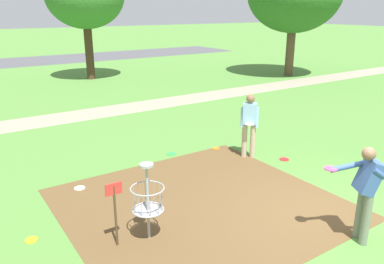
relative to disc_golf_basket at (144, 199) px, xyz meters
name	(u,v)px	position (x,y,z in m)	size (l,w,h in m)	color
ground_plane	(326,221)	(3.10, -1.38, -0.75)	(160.00, 160.00, 0.00)	#518438
dirt_tee_pad	(200,204)	(1.50, 0.49, -0.75)	(5.25, 4.98, 0.01)	brown
disc_golf_basket	(144,199)	(0.00, 0.00, 0.00)	(0.98, 0.58, 1.39)	#9E9EA3
player_foreground_watching	(249,122)	(4.07, 1.92, 0.21)	(0.46, 0.45, 1.71)	tan
player_throwing	(366,188)	(3.02, -2.09, 0.23)	(0.84, 0.93, 1.71)	slate
frisbee_near_basket	(31,240)	(-1.67, 1.04, -0.74)	(0.22, 0.22, 0.02)	gold
frisbee_far_left	(171,154)	(2.44, 3.23, -0.74)	(0.25, 0.25, 0.02)	green
frisbee_far_right	(216,148)	(3.73, 2.89, -0.74)	(0.21, 0.21, 0.02)	orange
frisbee_scattered_a	(80,188)	(-0.33, 2.55, -0.74)	(0.24, 0.24, 0.02)	white
frisbee_scattered_b	(284,159)	(4.73, 1.22, -0.74)	(0.25, 0.25, 0.02)	red
parking_lot_strip	(23,62)	(3.10, 25.95, -0.75)	(36.00, 6.00, 0.01)	#4C4C51
gravel_path	(116,110)	(3.10, 8.58, -0.75)	(40.00, 1.63, 0.00)	gray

